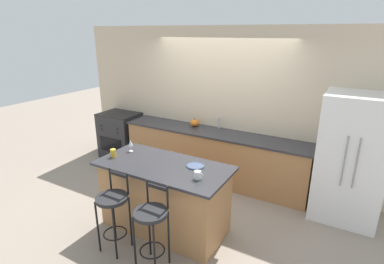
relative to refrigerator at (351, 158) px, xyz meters
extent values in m
plane|color=gray|center=(-2.18, -0.26, -0.92)|extent=(18.00, 18.00, 0.00)
cube|color=beige|center=(-2.18, 0.41, 0.43)|extent=(6.00, 0.07, 2.70)
cube|color=#A87547|center=(-2.18, 0.10, -0.47)|extent=(3.40, 0.61, 0.89)
cube|color=#2D2D33|center=(-2.18, 0.10, -0.01)|extent=(3.43, 0.65, 0.03)
cube|color=black|center=(-2.18, 0.10, 0.00)|extent=(0.56, 0.34, 0.01)
cylinder|color=#ADAFB5|center=(-2.18, 0.31, 0.12)|extent=(0.02, 0.02, 0.22)
cylinder|color=#ADAFB5|center=(-2.18, 0.25, 0.22)|extent=(0.02, 0.12, 0.02)
cube|color=#A87547|center=(-2.12, -1.54, -0.45)|extent=(1.65, 0.74, 0.92)
cube|color=#2D2D33|center=(-2.12, -1.54, 0.02)|extent=(1.77, 0.86, 0.03)
cube|color=white|center=(0.00, 0.00, 0.00)|extent=(0.87, 0.77, 1.83)
cylinder|color=#939399|center=(-0.07, -0.40, 0.09)|extent=(0.02, 0.02, 0.70)
cylinder|color=#939399|center=(0.07, -0.40, 0.09)|extent=(0.02, 0.02, 0.70)
cube|color=#28282B|center=(-4.37, 0.07, -0.44)|extent=(0.80, 0.62, 0.95)
cube|color=black|center=(-4.37, -0.24, -0.55)|extent=(0.57, 0.01, 0.30)
cube|color=black|center=(-4.37, 0.07, 0.04)|extent=(0.80, 0.62, 0.02)
cylinder|color=black|center=(-4.59, -0.25, -0.17)|extent=(0.03, 0.02, 0.03)
cylinder|color=black|center=(-4.14, -0.25, -0.17)|extent=(0.03, 0.02, 0.03)
cylinder|color=black|center=(-4.59, -0.25, -0.25)|extent=(0.03, 0.02, 0.03)
cylinder|color=black|center=(-4.14, -0.25, -0.25)|extent=(0.03, 0.02, 0.03)
cylinder|color=black|center=(-2.55, -2.35, -0.57)|extent=(0.02, 0.02, 0.70)
cylinder|color=black|center=(-2.27, -2.35, -0.57)|extent=(0.02, 0.02, 0.70)
cylinder|color=black|center=(-2.55, -2.07, -0.57)|extent=(0.02, 0.02, 0.70)
cylinder|color=black|center=(-2.27, -2.07, -0.57)|extent=(0.02, 0.02, 0.70)
torus|color=black|center=(-2.41, -2.21, -0.69)|extent=(0.29, 0.29, 0.02)
cylinder|color=#232326|center=(-2.41, -2.21, -0.20)|extent=(0.38, 0.38, 0.04)
cylinder|color=black|center=(-2.55, -2.07, -0.03)|extent=(0.02, 0.02, 0.28)
cylinder|color=black|center=(-2.27, -2.07, -0.03)|extent=(0.02, 0.02, 0.28)
cube|color=black|center=(-2.41, -2.07, 0.06)|extent=(0.28, 0.02, 0.04)
cylinder|color=black|center=(-1.96, -2.36, -0.57)|extent=(0.02, 0.02, 0.70)
cylinder|color=black|center=(-1.69, -2.36, -0.57)|extent=(0.02, 0.02, 0.70)
cylinder|color=black|center=(-1.96, -2.09, -0.57)|extent=(0.02, 0.02, 0.70)
cylinder|color=black|center=(-1.69, -2.09, -0.57)|extent=(0.02, 0.02, 0.70)
torus|color=black|center=(-1.82, -2.23, -0.69)|extent=(0.29, 0.29, 0.02)
cylinder|color=#232326|center=(-1.82, -2.23, -0.20)|extent=(0.38, 0.38, 0.04)
cylinder|color=black|center=(-1.96, -2.09, -0.03)|extent=(0.02, 0.02, 0.28)
cylinder|color=black|center=(-1.69, -2.09, -0.03)|extent=(0.02, 0.02, 0.28)
cube|color=black|center=(-1.82, -2.09, 0.06)|extent=(0.28, 0.02, 0.04)
cylinder|color=#425170|center=(-1.73, -1.38, 0.05)|extent=(0.23, 0.23, 0.01)
torus|color=#425170|center=(-1.73, -1.38, 0.05)|extent=(0.23, 0.23, 0.01)
cylinder|color=white|center=(-2.79, -1.39, 0.04)|extent=(0.06, 0.06, 0.00)
cylinder|color=white|center=(-2.79, -1.39, 0.08)|extent=(0.01, 0.01, 0.08)
cone|color=white|center=(-2.79, -1.39, 0.17)|extent=(0.06, 0.06, 0.09)
cylinder|color=white|center=(-1.54, -1.66, 0.09)|extent=(0.09, 0.09, 0.10)
torus|color=white|center=(-1.50, -1.66, 0.09)|extent=(0.06, 0.01, 0.06)
cylinder|color=gold|center=(-2.86, -1.67, 0.10)|extent=(0.08, 0.08, 0.11)
ellipsoid|color=orange|center=(-2.62, 0.20, 0.07)|extent=(0.17, 0.17, 0.13)
cylinder|color=brown|center=(-2.62, 0.20, 0.15)|extent=(0.02, 0.02, 0.02)
camera|label=1|loc=(-0.04, -4.45, 1.70)|focal=28.00mm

